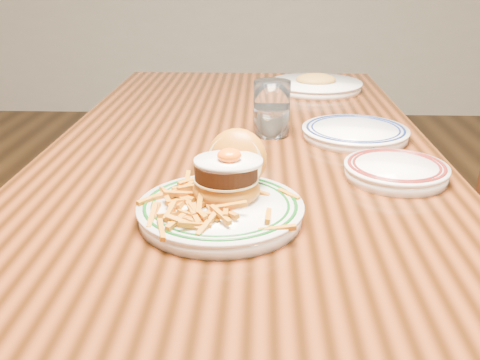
{
  "coord_description": "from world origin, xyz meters",
  "views": [
    {
      "loc": [
        0.04,
        -1.15,
        1.13
      ],
      "look_at": [
        0.01,
        -0.36,
        0.8
      ],
      "focal_mm": 40.0,
      "sensor_mm": 36.0,
      "label": 1
    }
  ],
  "objects": [
    {
      "name": "table",
      "position": [
        0.0,
        0.0,
        0.66
      ],
      "size": [
        0.85,
        1.6,
        0.75
      ],
      "color": "black",
      "rests_on": "floor"
    },
    {
      "name": "main_plate",
      "position": [
        -0.02,
        -0.38,
        0.78
      ],
      "size": [
        0.26,
        0.28,
        0.13
      ],
      "rotation": [
        0.0,
        0.0,
        -0.23
      ],
      "color": "white",
      "rests_on": "table"
    },
    {
      "name": "side_plate",
      "position": [
        0.3,
        -0.21,
        0.77
      ],
      "size": [
        0.19,
        0.2,
        0.03
      ],
      "rotation": [
        0.0,
        0.0,
        -0.26
      ],
      "color": "white",
      "rests_on": "table"
    },
    {
      "name": "rear_plate",
      "position": [
        0.26,
        0.03,
        0.77
      ],
      "size": [
        0.24,
        0.24,
        0.03
      ],
      "rotation": [
        0.0,
        0.0,
        -0.36
      ],
      "color": "white",
      "rests_on": "table"
    },
    {
      "name": "water_glass",
      "position": [
        0.07,
        0.05,
        0.81
      ],
      "size": [
        0.08,
        0.08,
        0.13
      ],
      "color": "white",
      "rests_on": "table"
    },
    {
      "name": "far_plate",
      "position": [
        0.21,
        0.53,
        0.77
      ],
      "size": [
        0.29,
        0.29,
        0.05
      ],
      "rotation": [
        0.0,
        0.0,
        0.06
      ],
      "color": "white",
      "rests_on": "table"
    }
  ]
}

